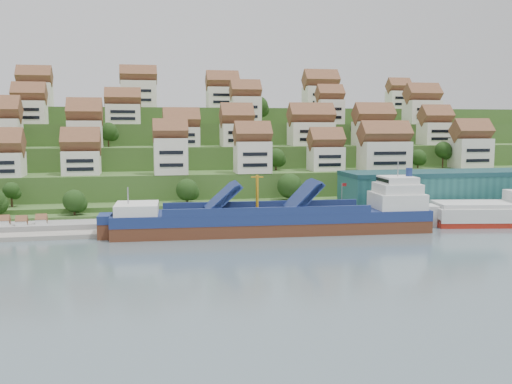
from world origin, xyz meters
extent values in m
plane|color=slate|center=(0.00, 0.00, 0.00)|extent=(300.00, 300.00, 0.00)
cube|color=gray|center=(20.00, 15.00, 1.10)|extent=(180.00, 14.00, 2.20)
cube|color=gray|center=(-58.00, 12.00, 0.50)|extent=(45.00, 20.00, 1.00)
cube|color=#2D4C1E|center=(0.00, 86.00, 2.00)|extent=(260.00, 128.00, 4.00)
cube|color=#2D4C1E|center=(0.00, 91.00, 5.50)|extent=(260.00, 118.00, 11.00)
cube|color=#2D4C1E|center=(0.00, 99.00, 9.00)|extent=(260.00, 102.00, 18.00)
cube|color=#2D4C1E|center=(0.00, 107.00, 12.50)|extent=(260.00, 86.00, 25.00)
cube|color=#2D4C1E|center=(0.00, 116.00, 15.50)|extent=(260.00, 68.00, 31.00)
cube|color=silver|center=(-66.83, 36.92, 14.21)|extent=(9.65, 8.66, 6.42)
cube|color=silver|center=(-47.39, 39.68, 14.28)|extent=(10.04, 8.57, 6.56)
cube|color=silver|center=(-23.08, 35.44, 16.04)|extent=(9.16, 7.03, 10.07)
cube|color=silver|center=(0.24, 35.70, 15.50)|extent=(9.97, 7.62, 9.00)
cube|color=silver|center=(23.64, 39.72, 14.56)|extent=(9.82, 7.73, 7.12)
cube|color=silver|center=(41.50, 37.32, 15.35)|extent=(14.70, 8.26, 8.69)
cube|color=silver|center=(72.63, 40.52, 15.70)|extent=(11.47, 8.31, 9.40)
cube|color=silver|center=(-47.35, 53.81, 21.98)|extent=(9.83, 8.98, 7.97)
cube|color=silver|center=(-18.63, 53.79, 21.02)|extent=(10.79, 7.90, 6.05)
cube|color=silver|center=(-1.29, 53.45, 21.54)|extent=(9.74, 8.56, 7.09)
cube|color=silver|center=(23.85, 55.87, 21.77)|extent=(14.19, 8.36, 7.55)
cube|color=silver|center=(44.70, 53.53, 21.92)|extent=(12.46, 8.18, 7.84)
cube|color=silver|center=(68.47, 55.95, 21.76)|extent=(10.16, 8.04, 7.51)
cube|color=silver|center=(-65.45, 69.02, 28.66)|extent=(9.93, 7.86, 7.31)
cube|color=silver|center=(-36.55, 71.37, 28.27)|extent=(11.26, 7.30, 6.53)
cube|color=silver|center=(4.71, 70.57, 29.67)|extent=(9.93, 7.79, 9.35)
cube|color=silver|center=(34.59, 68.70, 29.26)|extent=(8.90, 7.14, 8.51)
cube|color=silver|center=(71.14, 70.85, 29.33)|extent=(12.06, 8.47, 8.66)
cube|color=silver|center=(-66.77, 88.02, 35.13)|extent=(11.16, 8.03, 8.26)
cube|color=silver|center=(-31.29, 88.85, 35.78)|extent=(12.59, 7.51, 9.57)
cube|color=silver|center=(-0.64, 88.61, 34.83)|extent=(11.57, 8.15, 7.65)
cube|color=silver|center=(37.85, 89.19, 35.23)|extent=(12.81, 8.73, 8.46)
cube|color=silver|center=(71.42, 91.30, 34.63)|extent=(8.76, 7.05, 7.25)
ellipsoid|color=#203F15|center=(-63.63, 27.93, 8.31)|extent=(4.14, 4.14, 4.14)
ellipsoid|color=#203F15|center=(8.72, 26.11, 8.01)|extent=(6.86, 6.86, 6.86)
ellipsoid|color=#203F15|center=(-19.42, 26.29, 7.58)|extent=(5.87, 5.87, 5.87)
ellipsoid|color=#203F15|center=(55.72, 43.11, 14.42)|extent=(5.18, 5.18, 5.18)
ellipsoid|color=#203F15|center=(64.42, 43.11, 16.78)|extent=(5.41, 5.41, 5.41)
ellipsoid|color=#203F15|center=(9.10, 43.66, 14.86)|extent=(5.58, 5.58, 5.58)
ellipsoid|color=#203F15|center=(41.74, 59.83, 23.48)|extent=(5.23, 5.23, 5.23)
ellipsoid|color=#203F15|center=(-49.63, 59.38, 21.84)|extent=(6.16, 6.16, 6.16)
ellipsoid|color=#203F15|center=(-40.88, 57.97, 22.72)|extent=(5.64, 5.64, 5.64)
ellipsoid|color=#203F15|center=(9.77, 73.21, 31.34)|extent=(7.00, 7.00, 7.00)
ellipsoid|color=#203F15|center=(38.51, 73.97, 28.20)|extent=(4.53, 4.53, 4.53)
ellipsoid|color=#203F15|center=(-47.50, 19.00, 6.30)|extent=(5.47, 5.47, 5.47)
cube|color=#205654|center=(52.00, 17.00, 7.20)|extent=(60.00, 15.00, 10.00)
cylinder|color=gray|center=(18.00, 10.00, 6.20)|extent=(0.16, 0.16, 8.00)
cube|color=maroon|center=(18.60, 10.00, 9.80)|extent=(1.20, 0.05, 0.80)
cube|color=white|center=(-62.00, 11.50, 2.10)|extent=(2.40, 2.20, 2.20)
cube|color=white|center=(-58.00, 10.00, 2.10)|extent=(2.40, 2.20, 2.20)
cube|color=white|center=(-54.00, 11.50, 2.10)|extent=(2.40, 2.20, 2.20)
cube|color=#562C1A|center=(-1.93, 0.65, 1.00)|extent=(72.81, 15.30, 4.63)
cube|color=navy|center=(-1.93, 0.65, 3.99)|extent=(72.82, 15.41, 2.41)
cube|color=silver|center=(-32.46, 2.43, 6.30)|extent=(9.87, 11.09, 2.41)
cube|color=#262628|center=(-3.78, 0.76, 5.19)|extent=(46.81, 12.13, 0.28)
cube|color=navy|center=(-13.95, 1.35, 8.34)|extent=(7.53, 10.62, 6.41)
cube|color=navy|center=(4.55, 0.27, 8.34)|extent=(7.18, 10.60, 6.77)
cylinder|color=orange|center=(-5.63, 0.87, 9.27)|extent=(0.69, 0.69, 8.34)
cube|color=silver|center=(27.68, -1.07, 6.95)|extent=(11.72, 11.19, 3.71)
cube|color=silver|center=(27.68, -1.07, 9.92)|extent=(9.80, 9.98, 2.32)
cube|color=silver|center=(27.68, -1.07, 11.86)|extent=(7.89, 8.76, 1.67)
cylinder|color=navy|center=(30.46, -1.23, 13.62)|extent=(1.57, 1.57, 2.04)
cube|color=maroon|center=(54.96, 0.58, 0.63)|extent=(32.79, 16.61, 2.71)
cube|color=silver|center=(54.96, 0.58, 2.92)|extent=(32.81, 16.72, 3.34)
cube|color=silver|center=(54.96, 0.58, 5.01)|extent=(31.06, 15.21, 1.25)
camera|label=1|loc=(-31.74, -124.77, 24.59)|focal=40.00mm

